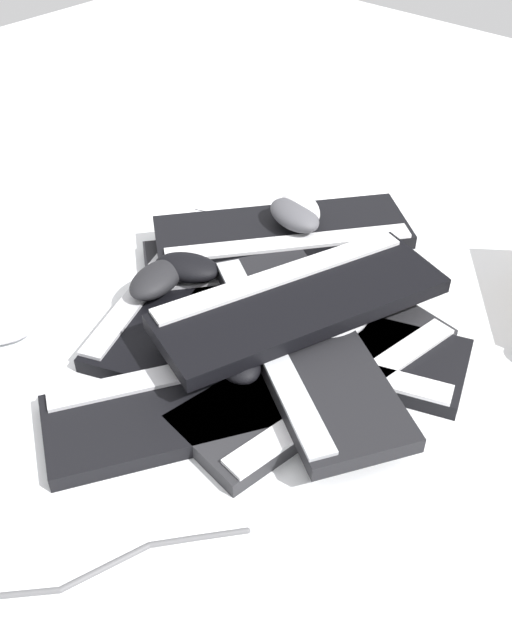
# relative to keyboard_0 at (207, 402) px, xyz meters

# --- Properties ---
(ground_plane) EXTENTS (3.20, 3.20, 0.00)m
(ground_plane) POSITION_rel_keyboard_0_xyz_m (-0.07, -0.01, -0.01)
(ground_plane) COLOR white
(keyboard_0) EXTENTS (0.46, 0.35, 0.03)m
(keyboard_0) POSITION_rel_keyboard_0_xyz_m (0.00, 0.00, 0.00)
(keyboard_0) COLOR black
(keyboard_0) RESTS_ON ground
(keyboard_1) EXTENTS (0.46, 0.21, 0.03)m
(keyboard_1) POSITION_rel_keyboard_0_xyz_m (-0.14, 0.09, 0.00)
(keyboard_1) COLOR #232326
(keyboard_1) RESTS_ON ground
(keyboard_2) EXTENTS (0.29, 0.46, 0.03)m
(keyboard_2) POSITION_rel_keyboard_0_xyz_m (-0.20, 0.04, 0.00)
(keyboard_2) COLOR black
(keyboard_2) RESTS_ON ground
(keyboard_3) EXTENTS (0.44, 0.39, 0.03)m
(keyboard_3) POSITION_rel_keyboard_0_xyz_m (-0.32, -0.15, 0.00)
(keyboard_3) COLOR black
(keyboard_3) RESTS_ON ground
(keyboard_4) EXTENTS (0.46, 0.31, 0.03)m
(keyboard_4) POSITION_rel_keyboard_0_xyz_m (-0.15, -0.21, 0.00)
(keyboard_4) COLOR black
(keyboard_4) RESTS_ON ground
(keyboard_5) EXTENTS (0.35, 0.46, 0.03)m
(keyboard_5) POSITION_rel_keyboard_0_xyz_m (-0.15, 0.04, 0.03)
(keyboard_5) COLOR black
(keyboard_5) RESTS_ON keyboard_1
(keyboard_6) EXTENTS (0.44, 0.39, 0.03)m
(keyboard_6) POSITION_rel_keyboard_0_xyz_m (-0.36, -0.17, 0.03)
(keyboard_6) COLOR black
(keyboard_6) RESTS_ON keyboard_3
(keyboard_7) EXTENTS (0.46, 0.29, 0.03)m
(keyboard_7) POSITION_rel_keyboard_0_xyz_m (-0.20, 0.00, 0.06)
(keyboard_7) COLOR black
(keyboard_7) RESTS_ON keyboard_5
(mouse_1) EXTENTS (0.09, 0.12, 0.04)m
(mouse_1) POSITION_rel_keyboard_0_xyz_m (-0.37, -0.15, 0.07)
(mouse_1) COLOR #4C4C51
(mouse_1) RESTS_ON keyboard_6
(mouse_3) EXTENTS (0.12, 0.08, 0.04)m
(mouse_3) POSITION_rel_keyboard_0_xyz_m (-0.22, 0.06, 0.04)
(mouse_3) COLOR #B7B7BC
(mouse_3) RESTS_ON keyboard_2
(mouse_4) EXTENTS (0.12, 0.09, 0.04)m
(mouse_4) POSITION_rel_keyboard_0_xyz_m (-0.11, -0.22, 0.04)
(mouse_4) COLOR black
(mouse_4) RESTS_ON keyboard_4
(mouse_5) EXTENTS (0.11, 0.13, 0.04)m
(mouse_5) POSITION_rel_keyboard_0_xyz_m (-0.06, -0.00, 0.04)
(mouse_5) COLOR black
(mouse_5) RESTS_ON keyboard_0
(mouse_6) EXTENTS (0.11, 0.13, 0.04)m
(mouse_6) POSITION_rel_keyboard_0_xyz_m (-0.17, -0.21, 0.04)
(mouse_6) COLOR black
(mouse_6) RESTS_ON keyboard_4
(mouse_7) EXTENTS (0.12, 0.13, 0.04)m
(mouse_7) POSITION_rel_keyboard_0_xyz_m (-0.39, -0.16, 0.07)
(mouse_7) COLOR silver
(mouse_7) RESTS_ON keyboard_6
(cable_0) EXTENTS (0.41, 0.36, 0.01)m
(cable_0) POSITION_rel_keyboard_0_xyz_m (0.32, 0.01, -0.01)
(cable_0) COLOR #59595B
(cable_0) RESTS_ON ground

